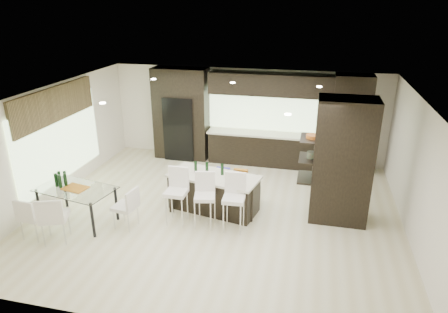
% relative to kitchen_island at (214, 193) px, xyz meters
% --- Properties ---
extents(ground, '(8.00, 8.00, 0.00)m').
position_rel_kitchen_island_xyz_m(ground, '(0.14, -0.16, -0.42)').
color(ground, beige).
rests_on(ground, ground).
extents(back_wall, '(8.00, 0.02, 2.70)m').
position_rel_kitchen_island_xyz_m(back_wall, '(0.14, 3.34, 0.93)').
color(back_wall, white).
rests_on(back_wall, ground).
extents(left_wall, '(0.02, 7.00, 2.70)m').
position_rel_kitchen_island_xyz_m(left_wall, '(-3.86, -0.16, 0.93)').
color(left_wall, white).
rests_on(left_wall, ground).
extents(right_wall, '(0.02, 7.00, 2.70)m').
position_rel_kitchen_island_xyz_m(right_wall, '(4.14, -0.16, 0.93)').
color(right_wall, white).
rests_on(right_wall, ground).
extents(ceiling, '(8.00, 7.00, 0.02)m').
position_rel_kitchen_island_xyz_m(ceiling, '(0.14, -0.16, 2.28)').
color(ceiling, white).
rests_on(ceiling, ground).
extents(window_left, '(0.04, 3.20, 1.90)m').
position_rel_kitchen_island_xyz_m(window_left, '(-3.82, 0.04, 0.93)').
color(window_left, '#B2D199').
rests_on(window_left, left_wall).
extents(window_back, '(3.40, 0.04, 1.20)m').
position_rel_kitchen_island_xyz_m(window_back, '(0.74, 3.30, 1.13)').
color(window_back, '#B2D199').
rests_on(window_back, back_wall).
extents(stone_accent, '(0.08, 3.00, 0.80)m').
position_rel_kitchen_island_xyz_m(stone_accent, '(-3.79, 0.04, 1.83)').
color(stone_accent, brown).
rests_on(stone_accent, left_wall).
extents(ceiling_spots, '(4.00, 3.00, 0.02)m').
position_rel_kitchen_island_xyz_m(ceiling_spots, '(0.14, 0.09, 2.26)').
color(ceiling_spots, white).
rests_on(ceiling_spots, ceiling).
extents(back_cabinetry, '(6.80, 0.68, 2.70)m').
position_rel_kitchen_island_xyz_m(back_cabinetry, '(0.64, 3.01, 0.93)').
color(back_cabinetry, black).
rests_on(back_cabinetry, ground).
extents(refrigerator, '(0.90, 0.68, 1.90)m').
position_rel_kitchen_island_xyz_m(refrigerator, '(-1.76, 2.96, 0.53)').
color(refrigerator, black).
rests_on(refrigerator, ground).
extents(partition_column, '(1.20, 0.80, 2.70)m').
position_rel_kitchen_island_xyz_m(partition_column, '(2.74, 0.24, 0.93)').
color(partition_column, black).
rests_on(partition_column, ground).
extents(kitchen_island, '(2.16, 1.26, 0.84)m').
position_rel_kitchen_island_xyz_m(kitchen_island, '(0.00, 0.00, 0.00)').
color(kitchen_island, black).
rests_on(kitchen_island, ground).
extents(stool_left, '(0.44, 0.44, 1.00)m').
position_rel_kitchen_island_xyz_m(stool_left, '(-0.62, -0.76, 0.08)').
color(stool_left, white).
rests_on(stool_left, ground).
extents(stool_mid, '(0.50, 0.50, 0.96)m').
position_rel_kitchen_island_xyz_m(stool_mid, '(0.00, -0.75, 0.06)').
color(stool_mid, white).
rests_on(stool_mid, ground).
extents(stool_right, '(0.46, 0.46, 0.99)m').
position_rel_kitchen_island_xyz_m(stool_right, '(0.62, -0.75, 0.08)').
color(stool_right, white).
rests_on(stool_right, ground).
extents(bench, '(1.24, 0.49, 0.47)m').
position_rel_kitchen_island_xyz_m(bench, '(0.37, 0.42, -0.18)').
color(bench, black).
rests_on(bench, ground).
extents(floor_vase, '(0.53, 0.53, 1.29)m').
position_rel_kitchen_island_xyz_m(floor_vase, '(2.44, 0.61, 0.22)').
color(floor_vase, '#434B36').
rests_on(floor_vase, ground).
extents(dining_table, '(1.76, 1.20, 0.78)m').
position_rel_kitchen_island_xyz_m(dining_table, '(-2.73, -1.17, -0.03)').
color(dining_table, white).
rests_on(dining_table, ground).
extents(chair_near, '(0.65, 0.65, 0.93)m').
position_rel_kitchen_island_xyz_m(chair_near, '(-2.73, -1.96, 0.05)').
color(chair_near, white).
rests_on(chair_near, ground).
extents(chair_far, '(0.48, 0.48, 0.83)m').
position_rel_kitchen_island_xyz_m(chair_far, '(-3.24, -1.93, -0.01)').
color(chair_far, white).
rests_on(chair_far, ground).
extents(chair_end, '(0.51, 0.51, 0.83)m').
position_rel_kitchen_island_xyz_m(chair_end, '(-1.61, -1.17, -0.00)').
color(chair_end, white).
rests_on(chair_end, ground).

